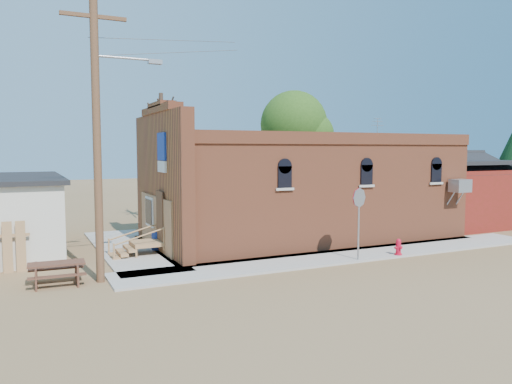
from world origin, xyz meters
name	(u,v)px	position (x,y,z in m)	size (l,w,h in m)	color
ground	(333,265)	(0.00, 0.00, 0.00)	(120.00, 120.00, 0.00)	brown
sidewalk_south	(352,255)	(1.50, 0.90, 0.04)	(19.00, 2.20, 0.08)	#9E9991
sidewalk_west	(130,249)	(-6.30, 6.00, 0.04)	(2.60, 10.00, 0.08)	#9E9991
brick_bar	(297,190)	(1.64, 5.49, 2.34)	(16.40, 7.97, 6.30)	#A35032
red_shed	(448,185)	(11.50, 5.50, 2.27)	(5.40, 6.40, 4.30)	maroon
utility_pole	(99,134)	(-8.14, 1.20, 4.77)	(3.12, 0.26, 9.00)	#4F371F
tree_bare_near	(161,120)	(-3.00, 13.00, 5.96)	(2.80, 2.80, 7.65)	#4A352A
tree_leafy	(294,124)	(6.00, 13.50, 5.93)	(4.40, 4.40, 8.15)	#4A352A
fire_hydrant	(398,247)	(3.11, 0.00, 0.40)	(0.36, 0.33, 0.65)	red
stop_sign	(359,205)	(1.14, 0.00, 2.20)	(0.72, 0.31, 2.75)	#99999E
trash_barrel	(158,241)	(-5.30, 5.22, 0.46)	(0.49, 0.49, 0.76)	navy
picnic_table	(57,270)	(-9.50, 1.46, 0.46)	(1.75, 1.37, 0.71)	#553022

